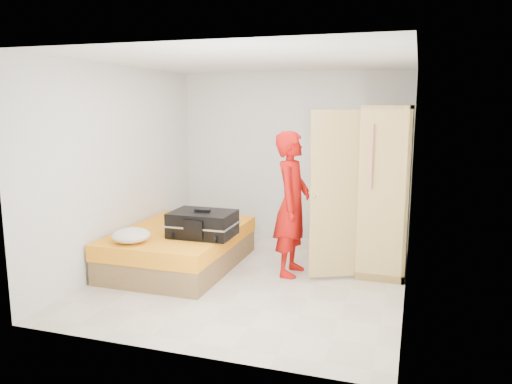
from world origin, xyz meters
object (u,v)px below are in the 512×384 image
(suitcase, at_px, (203,224))
(bed, at_px, (180,248))
(round_cushion, at_px, (131,235))
(wardrobe, at_px, (382,193))
(person, at_px, (292,204))

(suitcase, bearing_deg, bed, 153.14)
(bed, height_order, round_cushion, round_cushion)
(suitcase, bearing_deg, round_cushion, -142.88)
(suitcase, bearing_deg, wardrobe, 23.45)
(wardrobe, relative_size, round_cushion, 4.69)
(wardrobe, bearing_deg, suitcase, -156.03)
(bed, distance_m, person, 1.61)
(person, bearing_deg, bed, 98.54)
(wardrobe, distance_m, person, 1.18)
(wardrobe, distance_m, suitcase, 2.30)
(wardrobe, bearing_deg, bed, -164.05)
(wardrobe, xyz_separation_m, suitcase, (-2.08, -0.93, -0.35))
(round_cushion, bearing_deg, person, 27.78)
(bed, xyz_separation_m, suitcase, (0.42, -0.21, 0.40))
(person, height_order, suitcase, person)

